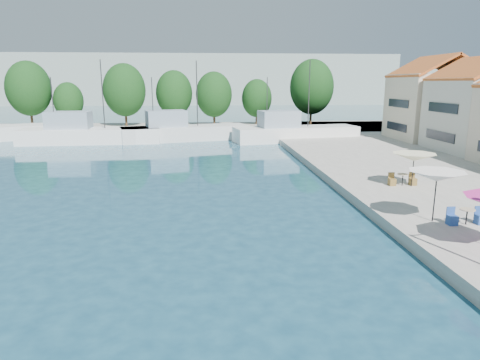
{
  "coord_description": "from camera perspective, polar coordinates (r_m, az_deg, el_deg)",
  "views": [
    {
      "loc": [
        -2.76,
        2.27,
        7.18
      ],
      "look_at": [
        -0.84,
        26.0,
        1.73
      ],
      "focal_mm": 32.0,
      "sensor_mm": 36.0,
      "label": 1
    }
  ],
  "objects": [
    {
      "name": "quay_far",
      "position": [
        65.31,
        -9.26,
        6.68
      ],
      "size": [
        90.0,
        16.0,
        0.6
      ],
      "primitive_type": "cube",
      "color": "gray",
      "rests_on": "ground"
    },
    {
      "name": "tree_03",
      "position": [
        72.21,
        -21.9,
        9.8
      ],
      "size": [
        4.48,
        4.48,
        6.63
      ],
      "color": "#3F2B19",
      "rests_on": "quay_far"
    },
    {
      "name": "cafe_table_03",
      "position": [
        29.87,
        20.84,
        -0.13
      ],
      "size": [
        1.82,
        0.7,
        0.76
      ],
      "color": "black",
      "rests_on": "quay_right"
    },
    {
      "name": "trawler_02",
      "position": [
        54.91,
        -19.65,
        5.76
      ],
      "size": [
        16.58,
        4.91,
        10.2
      ],
      "rotation": [
        0.0,
        0.0,
        0.04
      ],
      "color": "white",
      "rests_on": "ground"
    },
    {
      "name": "tree_02",
      "position": [
        73.72,
        -26.36,
        10.87
      ],
      "size": [
        6.62,
        6.62,
        9.8
      ],
      "color": "#3F2B19",
      "rests_on": "quay_far"
    },
    {
      "name": "trawler_04",
      "position": [
        53.86,
        7.09,
        6.28
      ],
      "size": [
        15.93,
        6.62,
        10.2
      ],
      "rotation": [
        0.0,
        0.0,
        0.17
      ],
      "color": "white",
      "rests_on": "ground"
    },
    {
      "name": "hill_west",
      "position": [
        160.07,
        -14.79,
        12.78
      ],
      "size": [
        180.0,
        40.0,
        16.0
      ],
      "primitive_type": "cube",
      "color": "gray",
      "rests_on": "ground"
    },
    {
      "name": "umbrella_white",
      "position": [
        22.35,
        24.78,
        0.46
      ],
      "size": [
        2.67,
        2.67,
        2.48
      ],
      "color": "black",
      "rests_on": "quay_right"
    },
    {
      "name": "umbrella_cream",
      "position": [
        29.52,
        22.19,
        2.85
      ],
      "size": [
        2.78,
        2.78,
        2.17
      ],
      "color": "black",
      "rests_on": "quay_right"
    },
    {
      "name": "hill_east",
      "position": [
        182.81,
        9.12,
        12.37
      ],
      "size": [
        140.0,
        40.0,
        12.0
      ],
      "primitive_type": "cube",
      "color": "gray",
      "rests_on": "ground"
    },
    {
      "name": "tree_06",
      "position": [
        67.22,
        -3.5,
        11.31
      ],
      "size": [
        5.55,
        5.55,
        8.22
      ],
      "color": "#3F2B19",
      "rests_on": "quay_far"
    },
    {
      "name": "tree_07",
      "position": [
        69.4,
        2.25,
        10.84
      ],
      "size": [
        4.8,
        4.8,
        7.11
      ],
      "color": "#3F2B19",
      "rests_on": "quay_far"
    },
    {
      "name": "tree_05",
      "position": [
        69.53,
        -8.78,
        11.35
      ],
      "size": [
        5.72,
        5.72,
        8.46
      ],
      "color": "#3F2B19",
      "rests_on": "quay_far"
    },
    {
      "name": "tree_08",
      "position": [
        69.74,
        9.54,
        12.13
      ],
      "size": [
        6.86,
        6.86,
        10.16
      ],
      "color": "#3F2B19",
      "rests_on": "quay_far"
    },
    {
      "name": "trawler_03",
      "position": [
        54.78,
        -7.7,
        6.37
      ],
      "size": [
        16.44,
        8.14,
        10.2
      ],
      "rotation": [
        0.0,
        0.0,
        0.26
      ],
      "color": "silver",
      "rests_on": "ground"
    },
    {
      "name": "building_06",
      "position": [
        55.62,
        24.54,
        10.02
      ],
      "size": [
        9.0,
        8.8,
        10.2
      ],
      "color": "beige",
      "rests_on": "quay_right"
    },
    {
      "name": "tree_04",
      "position": [
        68.45,
        -15.15,
        11.5
      ],
      "size": [
        6.36,
        6.36,
        9.42
      ],
      "color": "#3F2B19",
      "rests_on": "quay_far"
    },
    {
      "name": "cafe_table_02",
      "position": [
        22.96,
        27.95,
        -4.58
      ],
      "size": [
        1.82,
        0.7,
        0.76
      ],
      "color": "black",
      "rests_on": "quay_right"
    }
  ]
}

